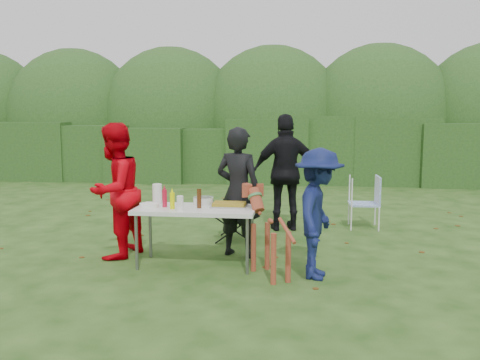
# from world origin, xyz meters

# --- Properties ---
(ground) EXTENTS (80.00, 80.00, 0.00)m
(ground) POSITION_xyz_m (0.00, 0.00, 0.00)
(ground) COLOR #1E4211
(hedge_row) EXTENTS (22.00, 1.40, 1.70)m
(hedge_row) POSITION_xyz_m (0.00, 8.00, 0.85)
(hedge_row) COLOR #23471C
(hedge_row) RESTS_ON ground
(shrub_backdrop) EXTENTS (20.00, 2.60, 3.20)m
(shrub_backdrop) POSITION_xyz_m (0.00, 9.60, 1.60)
(shrub_backdrop) COLOR #3D6628
(shrub_backdrop) RESTS_ON ground
(folding_table) EXTENTS (1.50, 0.70, 0.74)m
(folding_table) POSITION_xyz_m (-0.32, -0.00, 0.69)
(folding_table) COLOR silver
(folding_table) RESTS_ON ground
(person_cook) EXTENTS (0.73, 0.59, 1.73)m
(person_cook) POSITION_xyz_m (0.15, 0.51, 0.87)
(person_cook) COLOR black
(person_cook) RESTS_ON ground
(person_red_jacket) EXTENTS (0.87, 1.01, 1.79)m
(person_red_jacket) POSITION_xyz_m (-1.46, 0.24, 0.89)
(person_red_jacket) COLOR #CB000B
(person_red_jacket) RESTS_ON ground
(person_black_puffy) EXTENTS (1.18, 0.67, 1.90)m
(person_black_puffy) POSITION_xyz_m (0.72, 2.14, 0.95)
(person_black_puffy) COLOR black
(person_black_puffy) RESTS_ON ground
(child) EXTENTS (0.72, 1.06, 1.52)m
(child) POSITION_xyz_m (1.19, -0.29, 0.76)
(child) COLOR #10194A
(child) RESTS_ON ground
(dog) EXTENTS (0.91, 1.13, 1.01)m
(dog) POSITION_xyz_m (0.64, -0.33, 0.50)
(dog) COLOR #994028
(dog) RESTS_ON ground
(camping_chair) EXTENTS (0.68, 0.68, 0.92)m
(camping_chair) POSITION_xyz_m (0.00, 1.38, 0.46)
(camping_chair) COLOR black
(camping_chair) RESTS_ON ground
(lawn_chair) EXTENTS (0.54, 0.54, 0.89)m
(lawn_chair) POSITION_xyz_m (2.01, 2.46, 0.44)
(lawn_chair) COLOR blue
(lawn_chair) RESTS_ON ground
(food_tray) EXTENTS (0.45, 0.30, 0.02)m
(food_tray) POSITION_xyz_m (0.09, 0.10, 0.75)
(food_tray) COLOR #B7B7BA
(food_tray) RESTS_ON folding_table
(focaccia_bread) EXTENTS (0.40, 0.26, 0.04)m
(focaccia_bread) POSITION_xyz_m (0.09, 0.10, 0.78)
(focaccia_bread) COLOR olive
(focaccia_bread) RESTS_ON food_tray
(mustard_bottle) EXTENTS (0.06, 0.06, 0.20)m
(mustard_bottle) POSITION_xyz_m (-0.58, -0.12, 0.84)
(mustard_bottle) COLOR #E2F101
(mustard_bottle) RESTS_ON folding_table
(ketchup_bottle) EXTENTS (0.06, 0.06, 0.22)m
(ketchup_bottle) POSITION_xyz_m (-0.71, -0.01, 0.85)
(ketchup_bottle) COLOR #B6122E
(ketchup_bottle) RESTS_ON folding_table
(beer_bottle) EXTENTS (0.06, 0.06, 0.24)m
(beer_bottle) POSITION_xyz_m (-0.27, -0.02, 0.86)
(beer_bottle) COLOR #47230F
(beer_bottle) RESTS_ON folding_table
(paper_towel_roll) EXTENTS (0.12, 0.12, 0.26)m
(paper_towel_roll) POSITION_xyz_m (-0.87, 0.19, 0.87)
(paper_towel_roll) COLOR white
(paper_towel_roll) RESTS_ON folding_table
(cup_stack) EXTENTS (0.08, 0.08, 0.18)m
(cup_stack) POSITION_xyz_m (-0.46, -0.23, 0.83)
(cup_stack) COLOR white
(cup_stack) RESTS_ON folding_table
(pasta_bowl) EXTENTS (0.26, 0.26, 0.10)m
(pasta_bowl) POSITION_xyz_m (-0.26, 0.21, 0.79)
(pasta_bowl) COLOR silver
(pasta_bowl) RESTS_ON folding_table
(plate_stack) EXTENTS (0.24, 0.24, 0.05)m
(plate_stack) POSITION_xyz_m (-0.90, -0.06, 0.77)
(plate_stack) COLOR white
(plate_stack) RESTS_ON folding_table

